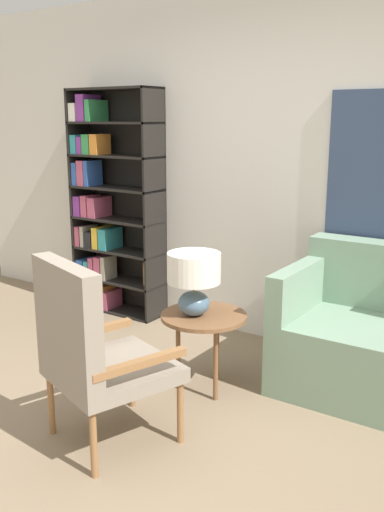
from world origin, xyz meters
name	(u,v)px	position (x,y,z in m)	size (l,w,h in m)	color
ground_plane	(78,449)	(0.00, 0.00, 0.00)	(14.00, 14.00, 0.00)	#847056
wall_back	(266,168)	(0.05, 2.03, 1.35)	(6.40, 0.08, 2.70)	silver
bookshelf	(108,209)	(-1.42, 1.85, 0.92)	(0.87, 0.30, 1.97)	black
armchair	(90,346)	(0.05, 0.08, 0.57)	(0.75, 0.76, 1.03)	olive
side_table	(204,322)	(0.18, 0.96, 0.46)	(0.55, 0.55, 0.51)	brown
table_lamp	(194,276)	(0.13, 0.92, 0.77)	(0.33, 0.33, 0.40)	slate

